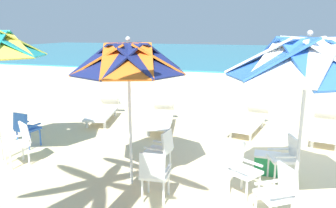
# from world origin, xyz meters

# --- Properties ---
(ground_plane) EXTENTS (80.00, 80.00, 0.00)m
(ground_plane) POSITION_xyz_m (0.00, 0.00, 0.00)
(ground_plane) COLOR beige
(sea) EXTENTS (80.00, 36.00, 0.10)m
(sea) POSITION_xyz_m (0.00, 30.82, 0.05)
(sea) COLOR teal
(sea) RESTS_ON ground
(surf_foam) EXTENTS (80.00, 0.70, 0.01)m
(surf_foam) POSITION_xyz_m (0.00, 12.52, 0.01)
(surf_foam) COLOR white
(surf_foam) RESTS_ON ground
(beach_umbrella_0) EXTENTS (2.29, 2.29, 2.73)m
(beach_umbrella_0) POSITION_xyz_m (-0.07, -2.75, 2.33)
(beach_umbrella_0) COLOR silver
(beach_umbrella_0) RESTS_ON ground
(plastic_chair_0) EXTENTS (0.63, 0.62, 0.87)m
(plastic_chair_0) POSITION_xyz_m (-0.32, -3.15, 0.50)
(plastic_chair_0) COLOR white
(plastic_chair_0) RESTS_ON ground
(plastic_chair_1) EXTENTS (0.58, 0.56, 0.87)m
(plastic_chair_1) POSITION_xyz_m (-0.17, -1.72, 0.50)
(plastic_chair_1) COLOR white
(plastic_chair_1) RESTS_ON ground
(plastic_chair_2) EXTENTS (0.62, 0.61, 0.87)m
(plastic_chair_2) POSITION_xyz_m (-0.89, -2.49, 0.50)
(plastic_chair_2) COLOR white
(plastic_chair_2) RESTS_ON ground
(beach_umbrella_1) EXTENTS (1.98, 1.98, 2.63)m
(beach_umbrella_1) POSITION_xyz_m (-2.82, -2.66, 2.24)
(beach_umbrella_1) COLOR silver
(beach_umbrella_1) RESTS_ON ground
(plastic_chair_3) EXTENTS (0.51, 0.48, 0.87)m
(plastic_chair_3) POSITION_xyz_m (-2.45, -2.06, 0.50)
(plastic_chair_3) COLOR white
(plastic_chair_3) RESTS_ON ground
(plastic_chair_4) EXTENTS (0.47, 0.50, 0.87)m
(plastic_chair_4) POSITION_xyz_m (-2.21, -3.11, 0.50)
(plastic_chair_4) COLOR white
(plastic_chair_4) RESTS_ON ground
(plastic_chair_5) EXTENTS (0.60, 0.62, 0.87)m
(plastic_chair_5) POSITION_xyz_m (-5.37, -2.54, 0.50)
(plastic_chair_5) COLOR white
(plastic_chair_5) RESTS_ON ground
(plastic_chair_6) EXTENTS (0.50, 0.52, 0.87)m
(plastic_chair_6) POSITION_xyz_m (-5.92, -1.71, 0.50)
(plastic_chair_6) COLOR blue
(plastic_chair_6) RESTS_ON ground
(sun_lounger_0) EXTENTS (0.94, 2.21, 0.62)m
(sun_lounger_0) POSITION_xyz_m (0.90, 1.11, 0.28)
(sun_lounger_0) COLOR white
(sun_lounger_0) RESTS_ON ground
(sun_lounger_1) EXTENTS (1.03, 2.23, 0.62)m
(sun_lounger_1) POSITION_xyz_m (-0.99, 1.22, 0.28)
(sun_lounger_1) COLOR white
(sun_lounger_1) RESTS_ON ground
(sun_lounger_2) EXTENTS (1.09, 2.23, 0.62)m
(sun_lounger_2) POSITION_xyz_m (-3.41, 0.77, 0.28)
(sun_lounger_2) COLOR white
(sun_lounger_2) RESTS_ON ground
(sun_lounger_3) EXTENTS (1.11, 2.23, 0.62)m
(sun_lounger_3) POSITION_xyz_m (-5.35, 0.97, 0.28)
(sun_lounger_3) COLOR white
(sun_lounger_3) RESTS_ON ground
(cooler_box) EXTENTS (0.50, 0.34, 0.40)m
(cooler_box) POSITION_xyz_m (-0.48, -1.47, 0.20)
(cooler_box) COLOR #238C4C
(cooler_box) RESTS_ON ground
(beach_ball) EXTENTS (0.26, 0.26, 0.26)m
(beach_ball) POSITION_xyz_m (1.27, 3.25, 0.13)
(beach_ball) COLOR #2D8C4C
(beach_ball) RESTS_ON ground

